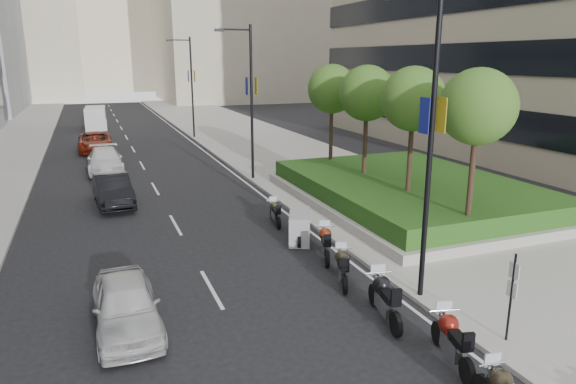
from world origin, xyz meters
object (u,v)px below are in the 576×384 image
motorcycle_1 (452,340)px  motorcycle_4 (326,243)px  parking_sign (511,293)px  motorcycle_2 (384,298)px  lamp_post_0 (427,135)px  lamp_post_2 (190,82)px  motorcycle_5 (300,227)px  car_b (113,190)px  lamp_post_1 (249,95)px  car_d (95,142)px  car_c (105,160)px  motorcycle_6 (275,213)px  delivery_van (96,119)px  motorcycle_3 (342,267)px  car_a (126,305)px

motorcycle_1 → motorcycle_4: bearing=14.3°
parking_sign → motorcycle_2: (-2.21, 2.31, -0.81)m
lamp_post_0 → lamp_post_2: same height
motorcycle_5 → car_b: 10.61m
parking_sign → car_b: bearing=116.5°
lamp_post_1 → motorcycle_1: size_ratio=4.01×
car_d → car_c: bearing=-87.3°
parking_sign → car_c: 27.16m
motorcycle_2 → motorcycle_6: motorcycle_2 is taller
delivery_van → lamp_post_2: bearing=-49.9°
parking_sign → lamp_post_0: bearing=102.3°
parking_sign → motorcycle_1: size_ratio=1.11×
motorcycle_3 → car_d: size_ratio=0.36×
parking_sign → motorcycle_6: parking_sign is taller
car_a → car_d: (-0.12, 29.53, 0.05)m
motorcycle_1 → motorcycle_5: bearing=15.5°
motorcycle_1 → car_d: bearing=26.8°
motorcycle_1 → car_a: bearing=72.6°
motorcycle_5 → car_d: bearing=39.4°
motorcycle_6 → lamp_post_2: bearing=5.2°
lamp_post_2 → motorcycle_4: (-1.13, -30.95, -4.48)m
car_a → car_d: size_ratio=0.76×
motorcycle_1 → car_c: size_ratio=0.43×
lamp_post_2 → motorcycle_5: bearing=-92.6°
lamp_post_1 → delivery_van: size_ratio=1.70×
lamp_post_1 → motorcycle_5: lamp_post_1 is taller
motorcycle_6 → car_b: (-6.52, 5.82, 0.24)m
parking_sign → lamp_post_1: bearing=91.9°
motorcycle_3 → motorcycle_4: bearing=10.1°
car_a → delivery_van: delivery_van is taller
motorcycle_5 → motorcycle_6: 2.43m
lamp_post_1 → delivery_van: lamp_post_1 is taller
car_b → lamp_post_0: bearing=-64.7°
car_b → car_c: (-0.05, 8.38, -0.00)m
lamp_post_0 → motorcycle_1: lamp_post_0 is taller
lamp_post_1 → parking_sign: size_ratio=3.60×
motorcycle_3 → motorcycle_5: (0.23, 4.19, 0.05)m
motorcycle_3 → car_c: (-6.51, 20.81, 0.20)m
motorcycle_1 → car_b: car_b is taller
lamp_post_1 → car_d: 16.83m
motorcycle_2 → car_b: car_b is taller
lamp_post_1 → car_a: 18.24m
motorcycle_4 → car_a: size_ratio=0.50×
motorcycle_1 → delivery_van: (-6.89, 48.66, 0.41)m
car_c → lamp_post_1: bearing=-35.0°
parking_sign → car_a: size_ratio=0.60×
parking_sign → motorcycle_6: size_ratio=1.28×
motorcycle_6 → car_b: size_ratio=0.42×
car_c → car_d: bearing=93.3°
motorcycle_3 → lamp_post_2: bearing=18.2°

